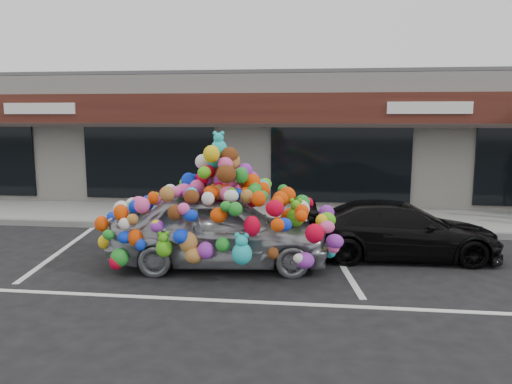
# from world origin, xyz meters

# --- Properties ---
(ground) EXTENTS (90.00, 90.00, 0.00)m
(ground) POSITION_xyz_m (0.00, 0.00, 0.00)
(ground) COLOR black
(ground) RESTS_ON ground
(shop_building) EXTENTS (24.00, 7.20, 4.31)m
(shop_building) POSITION_xyz_m (0.00, 8.44, 2.16)
(shop_building) COLOR white
(shop_building) RESTS_ON ground
(sidewalk) EXTENTS (26.00, 3.00, 0.15)m
(sidewalk) POSITION_xyz_m (0.00, 4.00, 0.07)
(sidewalk) COLOR gray
(sidewalk) RESTS_ON ground
(kerb) EXTENTS (26.00, 0.18, 0.16)m
(kerb) POSITION_xyz_m (0.00, 2.50, 0.07)
(kerb) COLOR slate
(kerb) RESTS_ON ground
(parking_stripe_left) EXTENTS (0.73, 4.37, 0.01)m
(parking_stripe_left) POSITION_xyz_m (-3.20, 0.20, 0.00)
(parking_stripe_left) COLOR silver
(parking_stripe_left) RESTS_ON ground
(parking_stripe_mid) EXTENTS (0.73, 4.37, 0.01)m
(parking_stripe_mid) POSITION_xyz_m (2.80, 0.20, 0.00)
(parking_stripe_mid) COLOR silver
(parking_stripe_mid) RESTS_ON ground
(lane_line) EXTENTS (14.00, 0.12, 0.01)m
(lane_line) POSITION_xyz_m (2.00, -2.30, 0.00)
(lane_line) COLOR silver
(lane_line) RESTS_ON ground
(toy_car) EXTENTS (3.07, 4.68, 2.63)m
(toy_car) POSITION_xyz_m (0.48, -0.43, 0.89)
(toy_car) COLOR silver
(toy_car) RESTS_ON ground
(black_sedan) EXTENTS (1.81, 4.08, 1.16)m
(black_sedan) POSITION_xyz_m (4.05, 0.60, 0.58)
(black_sedan) COLOR black
(black_sedan) RESTS_ON ground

